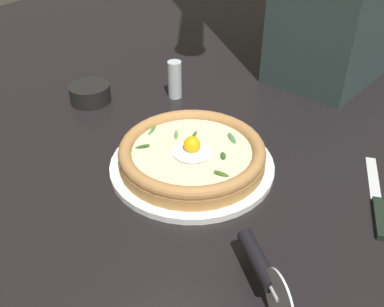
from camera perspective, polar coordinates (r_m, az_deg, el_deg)
name	(u,v)px	position (r m, az deg, el deg)	size (l,w,h in m)	color
ground_plane	(200,193)	(0.78, 0.99, -5.14)	(2.40, 2.40, 0.03)	black
pizza_plate	(192,165)	(0.81, 0.00, -1.49)	(0.30, 0.30, 0.01)	white
pizza	(192,153)	(0.80, 0.00, 0.03)	(0.27, 0.27, 0.06)	#BA8446
side_bowl	(90,93)	(1.05, -13.00, 7.59)	(0.09, 0.09, 0.04)	black
pizza_cutter	(263,271)	(0.60, 9.20, -14.70)	(0.13, 0.10, 0.08)	silver
table_knife	(378,206)	(0.79, 22.82, -6.23)	(0.11, 0.21, 0.01)	silver
pepper_shaker	(175,80)	(1.03, -2.23, 9.50)	(0.03, 0.03, 0.09)	silver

